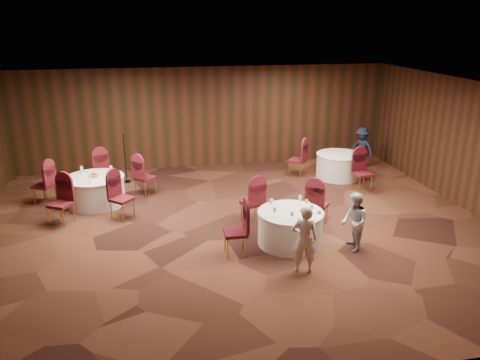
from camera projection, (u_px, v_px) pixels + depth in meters
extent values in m
plane|color=black|center=(233.00, 228.00, 10.86)|extent=(12.00, 12.00, 0.00)
plane|color=silver|center=(233.00, 89.00, 9.81)|extent=(12.00, 12.00, 0.00)
plane|color=black|center=(205.00, 118.00, 14.97)|extent=(12.00, 0.00, 12.00)
plane|color=black|center=(306.00, 279.00, 5.70)|extent=(12.00, 0.00, 12.00)
plane|color=black|center=(474.00, 148.00, 11.43)|extent=(0.00, 10.00, 10.00)
cylinder|color=white|center=(290.00, 228.00, 10.01)|extent=(1.37, 1.37, 0.72)
cylinder|color=white|center=(291.00, 212.00, 9.89)|extent=(1.40, 1.40, 0.03)
cylinder|color=white|center=(96.00, 191.00, 12.17)|extent=(1.48, 1.48, 0.72)
cylinder|color=white|center=(94.00, 178.00, 12.05)|extent=(1.51, 1.51, 0.03)
cylinder|color=white|center=(339.00, 166.00, 14.22)|extent=(1.35, 1.35, 0.72)
cylinder|color=white|center=(340.00, 154.00, 14.10)|extent=(1.38, 1.38, 0.03)
cylinder|color=silver|center=(275.00, 217.00, 9.62)|extent=(0.06, 0.06, 0.01)
cylinder|color=silver|center=(275.00, 214.00, 9.60)|extent=(0.01, 0.01, 0.11)
cone|color=silver|center=(275.00, 209.00, 9.57)|extent=(0.08, 0.08, 0.10)
cylinder|color=silver|center=(292.00, 221.00, 9.43)|extent=(0.06, 0.06, 0.01)
cylinder|color=silver|center=(292.00, 218.00, 9.41)|extent=(0.01, 0.01, 0.11)
cone|color=silver|center=(292.00, 213.00, 9.38)|extent=(0.08, 0.08, 0.10)
cylinder|color=silver|center=(300.00, 204.00, 10.26)|extent=(0.06, 0.06, 0.01)
cylinder|color=silver|center=(300.00, 202.00, 10.24)|extent=(0.01, 0.01, 0.11)
cone|color=silver|center=(300.00, 198.00, 10.21)|extent=(0.08, 0.08, 0.10)
cylinder|color=silver|center=(271.00, 208.00, 10.07)|extent=(0.06, 0.06, 0.01)
cylinder|color=silver|center=(271.00, 205.00, 10.05)|extent=(0.01, 0.01, 0.11)
cone|color=silver|center=(271.00, 201.00, 10.02)|extent=(0.08, 0.08, 0.10)
cylinder|color=silver|center=(311.00, 214.00, 9.77)|extent=(0.06, 0.06, 0.01)
cylinder|color=silver|center=(311.00, 211.00, 9.75)|extent=(0.01, 0.01, 0.11)
cone|color=silver|center=(311.00, 207.00, 9.72)|extent=(0.08, 0.08, 0.10)
cylinder|color=white|center=(299.00, 222.00, 9.38)|extent=(0.15, 0.15, 0.01)
sphere|color=#9E6B33|center=(299.00, 220.00, 9.37)|extent=(0.08, 0.08, 0.08)
cylinder|color=white|center=(319.00, 214.00, 9.77)|extent=(0.15, 0.15, 0.01)
sphere|color=#9E6B33|center=(319.00, 212.00, 9.76)|extent=(0.08, 0.08, 0.08)
cylinder|color=white|center=(306.00, 202.00, 10.36)|extent=(0.15, 0.15, 0.01)
sphere|color=#9E6B33|center=(307.00, 201.00, 10.35)|extent=(0.08, 0.08, 0.08)
cylinder|color=silver|center=(112.00, 173.00, 12.31)|extent=(0.06, 0.06, 0.01)
cylinder|color=silver|center=(111.00, 171.00, 12.29)|extent=(0.01, 0.01, 0.11)
cone|color=silver|center=(111.00, 168.00, 12.26)|extent=(0.08, 0.08, 0.10)
cylinder|color=silver|center=(82.00, 174.00, 12.28)|extent=(0.06, 0.06, 0.01)
cylinder|color=silver|center=(82.00, 172.00, 12.26)|extent=(0.01, 0.01, 0.11)
cone|color=silver|center=(81.00, 168.00, 12.23)|extent=(0.08, 0.08, 0.10)
cylinder|color=silver|center=(90.00, 183.00, 11.63)|extent=(0.06, 0.06, 0.01)
cylinder|color=silver|center=(90.00, 180.00, 11.61)|extent=(0.01, 0.01, 0.11)
cone|color=silver|center=(89.00, 176.00, 11.58)|extent=(0.08, 0.08, 0.10)
cylinder|color=#925C3A|center=(94.00, 176.00, 12.04)|extent=(0.22, 0.22, 0.06)
sphere|color=#9E6B33|center=(93.00, 174.00, 12.03)|extent=(0.07, 0.07, 0.07)
sphere|color=#9E6B33|center=(95.00, 174.00, 12.01)|extent=(0.07, 0.07, 0.07)
cylinder|color=silver|center=(349.00, 156.00, 13.85)|extent=(0.06, 0.06, 0.01)
cylinder|color=silver|center=(349.00, 154.00, 13.83)|extent=(0.01, 0.01, 0.11)
cone|color=silver|center=(349.00, 151.00, 13.80)|extent=(0.08, 0.08, 0.10)
cylinder|color=black|center=(127.00, 182.00, 13.92)|extent=(0.24, 0.24, 0.02)
cylinder|color=black|center=(125.00, 158.00, 13.68)|extent=(0.02, 0.02, 1.45)
cylinder|color=black|center=(123.00, 134.00, 13.50)|extent=(0.04, 0.12, 0.04)
imported|color=silver|center=(304.00, 239.00, 8.79)|extent=(0.55, 0.42, 1.35)
imported|color=silver|center=(354.00, 222.00, 9.66)|extent=(0.55, 0.66, 1.26)
imported|color=black|center=(362.00, 148.00, 15.03)|extent=(0.86, 1.00, 1.34)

